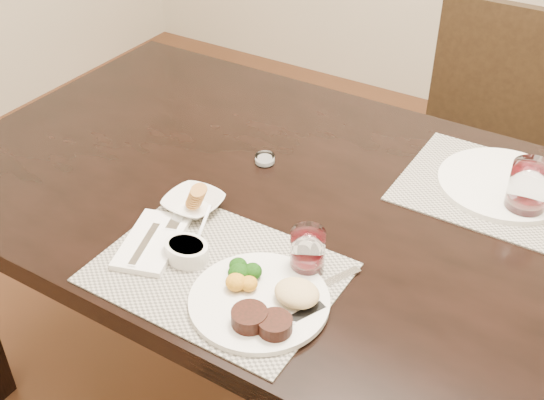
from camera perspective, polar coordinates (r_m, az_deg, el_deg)
The scene contains 13 objects.
dining_table at distance 1.53m, azimuth 7.21°, elevation -3.76°, with size 2.00×1.00×0.75m.
chair_far at distance 2.37m, azimuth 16.84°, elevation 5.63°, with size 0.42×0.42×0.90m.
placemat_near at distance 1.33m, azimuth -4.58°, elevation -6.04°, with size 0.46×0.34×0.00m, color gray.
placemat_far at distance 1.62m, azimuth 18.99°, elevation 0.56°, with size 0.46×0.34×0.00m, color gray.
dinner_plate at distance 1.24m, azimuth -0.67°, elevation -8.41°, with size 0.26×0.26×0.05m.
napkin_fork at distance 1.40m, azimuth -9.97°, elevation -3.43°, with size 0.16×0.21×0.02m.
steak_knife at distance 1.25m, azimuth 3.06°, elevation -9.02°, with size 0.07×0.23×0.01m.
cracker_bowl at distance 1.48m, azimuth -6.57°, elevation -0.25°, with size 0.12×0.12×0.05m.
sauce_ramekin at distance 1.35m, azimuth -7.15°, elevation -4.21°, with size 0.09×0.14×0.07m.
wine_glass_near at distance 1.30m, azimuth 2.98°, elevation -4.45°, with size 0.07×0.07×0.09m.
far_plate at distance 1.63m, azimuth 18.84°, elevation 1.27°, with size 0.30×0.30×0.01m, color silver.
wine_glass_far at distance 1.54m, azimuth 20.61°, elevation 0.71°, with size 0.09×0.09×0.12m.
salt_cellar at distance 1.63m, azimuth -0.61°, elevation 3.39°, with size 0.05×0.05×0.02m.
Camera 1 is at (0.45, -1.09, 1.64)m, focal length 45.00 mm.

